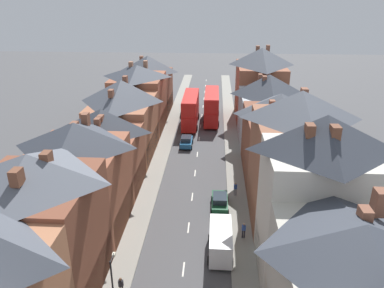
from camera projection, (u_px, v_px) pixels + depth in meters
pavement_left at (164, 148)px, 55.82m from camera, size 2.20×104.00×0.14m
pavement_right at (232, 149)px, 55.24m from camera, size 2.20×104.00×0.14m
centre_line_dashes at (197, 154)px, 53.71m from camera, size 0.14×97.80×0.01m
terrace_row_left at (95, 154)px, 39.51m from camera, size 8.00×73.69×14.32m
terrace_row_right at (290, 155)px, 38.71m from camera, size 8.00×69.69×13.79m
double_decker_bus_lead at (212, 106)px, 66.42m from camera, size 2.74×10.80×5.30m
double_decker_bus_mid_street at (191, 109)px, 64.58m from camera, size 2.74×10.80×5.30m
car_near_blue at (186, 141)px, 56.14m from camera, size 1.90×3.85×1.63m
car_parked_left_a at (186, 110)px, 70.67m from camera, size 1.90×4.00×1.62m
car_parked_right_a at (194, 103)px, 74.90m from camera, size 1.90×4.39×1.70m
car_mid_black at (220, 201)px, 40.14m from camera, size 1.90×4.12×1.61m
delivery_van at (220, 240)px, 33.03m from camera, size 2.20×5.20×2.41m
pedestrian_near_right at (121, 285)px, 28.40m from camera, size 0.36×0.22×1.61m
pedestrian_mid_left at (244, 230)px, 35.03m from camera, size 0.36×0.22×1.61m
pedestrian_mid_right at (235, 188)px, 42.34m from camera, size 0.36×0.22×1.61m
street_lamp at (113, 287)px, 25.25m from camera, size 0.20×1.12×5.50m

